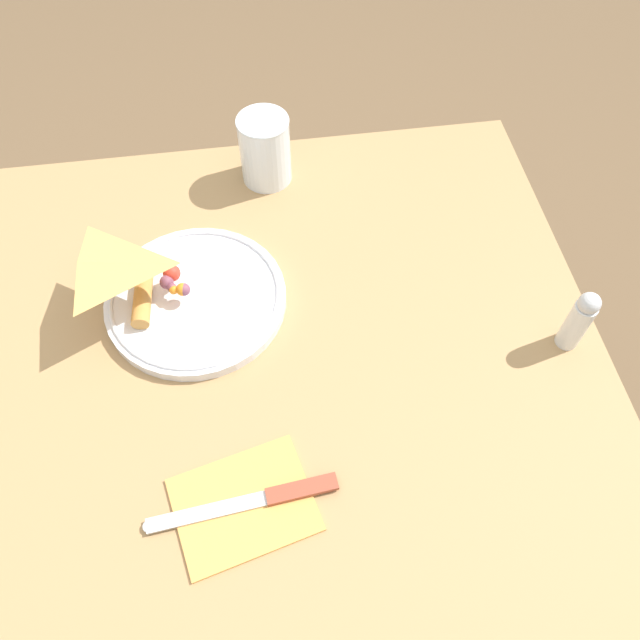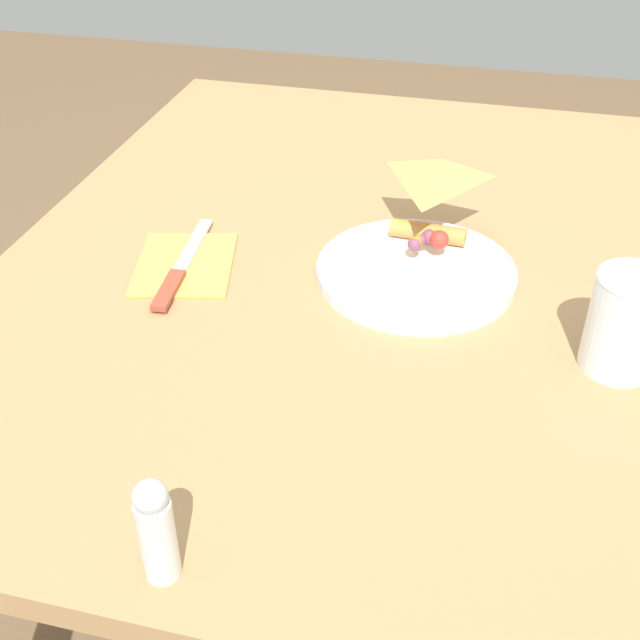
# 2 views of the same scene
# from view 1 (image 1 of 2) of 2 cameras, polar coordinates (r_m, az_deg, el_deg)

# --- Properties ---
(ground_plane) EXTENTS (6.00, 6.00, 0.00)m
(ground_plane) POSITION_cam_1_polar(r_m,az_deg,el_deg) (1.49, -8.04, -18.32)
(ground_plane) COLOR brown
(dining_table) EXTENTS (1.16, 0.85, 0.72)m
(dining_table) POSITION_cam_1_polar(r_m,az_deg,el_deg) (0.91, -12.65, -7.93)
(dining_table) COLOR #A87F51
(dining_table) RESTS_ON ground_plane
(plate_pizza) EXTENTS (0.25, 0.25, 0.06)m
(plate_pizza) POSITION_cam_1_polar(r_m,az_deg,el_deg) (0.87, -11.55, 2.07)
(plate_pizza) COLOR white
(plate_pizza) RESTS_ON dining_table
(milk_glass) EXTENTS (0.08, 0.08, 0.11)m
(milk_glass) POSITION_cam_1_polar(r_m,az_deg,el_deg) (1.00, -5.03, 15.02)
(milk_glass) COLOR white
(milk_glass) RESTS_ON dining_table
(napkin_folded) EXTENTS (0.18, 0.15, 0.00)m
(napkin_folded) POSITION_cam_1_polar(r_m,az_deg,el_deg) (0.75, -6.98, -16.41)
(napkin_folded) COLOR #E59E4C
(napkin_folded) RESTS_ON dining_table
(butter_knife) EXTENTS (0.22, 0.04, 0.01)m
(butter_knife) POSITION_cam_1_polar(r_m,az_deg,el_deg) (0.74, -6.06, -16.11)
(butter_knife) COLOR #99422D
(butter_knife) RESTS_ON napkin_folded
(salt_shaker) EXTENTS (0.03, 0.03, 0.10)m
(salt_shaker) POSITION_cam_1_polar(r_m,az_deg,el_deg) (0.85, 22.59, -0.00)
(salt_shaker) COLOR silver
(salt_shaker) RESTS_ON dining_table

